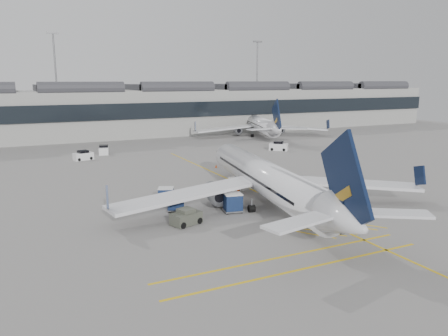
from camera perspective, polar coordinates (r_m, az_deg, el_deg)
name	(u,v)px	position (r m, az deg, el deg)	size (l,w,h in m)	color
ground	(210,223)	(42.19, -1.88, -7.16)	(220.00, 220.00, 0.00)	gray
terminal	(87,111)	(109.93, -17.51, 7.09)	(200.00, 20.45, 12.40)	#9E9E99
light_masts	(69,76)	(123.42, -19.53, 11.27)	(113.00, 0.60, 25.45)	slate
apron_markings	(250,189)	(55.10, 3.38, -2.71)	(0.25, 60.00, 0.01)	gold
airliner_main	(267,179)	(47.15, 5.69, -1.50)	(33.97, 37.42, 10.02)	silver
airliner_far	(260,124)	(107.00, 4.73, 5.70)	(31.72, 35.17, 9.64)	silver
belt_loader	(241,184)	(54.82, 2.25, -2.14)	(5.14, 2.99, 2.04)	silver
baggage_cart_a	(224,192)	(48.99, -0.01, -3.20)	(2.35, 2.16, 2.00)	gray
baggage_cart_b	(233,202)	(45.14, 1.17, -4.48)	(2.17, 1.91, 2.00)	gray
baggage_cart_c	(166,195)	(48.48, -7.58, -3.55)	(2.21, 2.05, 1.86)	gray
baggage_cart_d	(176,201)	(45.84, -6.33, -4.37)	(2.18, 1.97, 1.91)	gray
ramp_agent_a	(238,187)	(52.30, 1.89, -2.55)	(0.60, 0.39, 1.64)	#FF520D
ramp_agent_b	(221,196)	(48.25, -0.44, -3.65)	(0.87, 0.67, 1.78)	orange
pushback_tug	(186,217)	(41.65, -4.98, -6.44)	(3.18, 2.48, 1.56)	#494C40
safety_cone_nose	(216,166)	(68.10, -1.04, 0.25)	(0.36, 0.36, 0.50)	#F24C0A
safety_cone_engine	(312,184)	(57.69, 11.38, -2.04)	(0.33, 0.33, 0.46)	#F24C0A
service_van_left	(83,156)	(78.48, -17.91, 1.55)	(3.47, 2.35, 1.63)	white
service_van_mid	(104,150)	(83.56, -15.41, 2.29)	(2.40, 3.64, 1.72)	white
service_van_right	(279,146)	(85.43, 7.14, 2.83)	(3.78, 3.63, 1.80)	white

